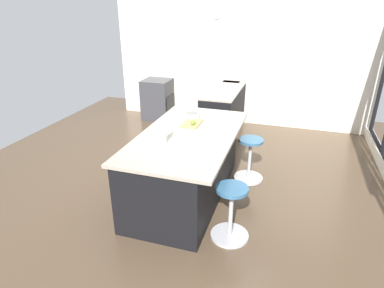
{
  "coord_description": "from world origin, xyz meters",
  "views": [
    {
      "loc": [
        4.05,
        1.19,
        2.51
      ],
      "look_at": [
        0.32,
        0.01,
        0.78
      ],
      "focal_mm": 30.64,
      "sensor_mm": 36.0,
      "label": 1
    }
  ],
  "objects_px": {
    "stool_middle": "(231,214)",
    "fruit_bowl": "(192,115)",
    "oven_range": "(158,99)",
    "cutting_board": "(192,123)",
    "water_bottle": "(164,133)",
    "kitchen_island": "(185,165)",
    "apple_green": "(193,122)",
    "stool_by_window": "(249,160)"
  },
  "relations": [
    {
      "from": "water_bottle",
      "to": "kitchen_island",
      "type": "bearing_deg",
      "value": 158.84
    },
    {
      "from": "stool_middle",
      "to": "fruit_bowl",
      "type": "xyz_separation_m",
      "value": [
        -1.31,
        -0.88,
        0.65
      ]
    },
    {
      "from": "oven_range",
      "to": "water_bottle",
      "type": "relative_size",
      "value": 2.84
    },
    {
      "from": "stool_middle",
      "to": "water_bottle",
      "type": "xyz_separation_m",
      "value": [
        -0.34,
        -0.92,
        0.73
      ]
    },
    {
      "from": "water_bottle",
      "to": "fruit_bowl",
      "type": "height_order",
      "value": "water_bottle"
    },
    {
      "from": "kitchen_island",
      "to": "apple_green",
      "type": "height_order",
      "value": "apple_green"
    },
    {
      "from": "oven_range",
      "to": "apple_green",
      "type": "bearing_deg",
      "value": 32.55
    },
    {
      "from": "oven_range",
      "to": "stool_middle",
      "type": "xyz_separation_m",
      "value": [
        3.59,
        2.42,
        -0.13
      ]
    },
    {
      "from": "cutting_board",
      "to": "apple_green",
      "type": "relative_size",
      "value": 4.94
    },
    {
      "from": "cutting_board",
      "to": "fruit_bowl",
      "type": "distance_m",
      "value": 0.27
    },
    {
      "from": "stool_by_window",
      "to": "fruit_bowl",
      "type": "distance_m",
      "value": 1.1
    },
    {
      "from": "stool_middle",
      "to": "water_bottle",
      "type": "height_order",
      "value": "water_bottle"
    },
    {
      "from": "water_bottle",
      "to": "fruit_bowl",
      "type": "bearing_deg",
      "value": 177.75
    },
    {
      "from": "kitchen_island",
      "to": "oven_range",
      "type": "bearing_deg",
      "value": -150.41
    },
    {
      "from": "stool_middle",
      "to": "water_bottle",
      "type": "relative_size",
      "value": 2.1
    },
    {
      "from": "kitchen_island",
      "to": "apple_green",
      "type": "relative_size",
      "value": 30.44
    },
    {
      "from": "water_bottle",
      "to": "stool_by_window",
      "type": "bearing_deg",
      "value": 139.24
    },
    {
      "from": "stool_middle",
      "to": "cutting_board",
      "type": "distance_m",
      "value": 1.46
    },
    {
      "from": "cutting_board",
      "to": "apple_green",
      "type": "distance_m",
      "value": 0.1
    },
    {
      "from": "oven_range",
      "to": "cutting_board",
      "type": "distance_m",
      "value": 3.05
    },
    {
      "from": "oven_range",
      "to": "water_bottle",
      "type": "distance_m",
      "value": 3.63
    },
    {
      "from": "apple_green",
      "to": "fruit_bowl",
      "type": "height_order",
      "value": "apple_green"
    },
    {
      "from": "water_bottle",
      "to": "stool_middle",
      "type": "bearing_deg",
      "value": 69.67
    },
    {
      "from": "kitchen_island",
      "to": "apple_green",
      "type": "xyz_separation_m",
      "value": [
        -0.28,
        0.02,
        0.51
      ]
    },
    {
      "from": "cutting_board",
      "to": "fruit_bowl",
      "type": "relative_size",
      "value": 1.55
    },
    {
      "from": "stool_by_window",
      "to": "apple_green",
      "type": "xyz_separation_m",
      "value": [
        0.42,
        -0.75,
        0.67
      ]
    },
    {
      "from": "stool_by_window",
      "to": "apple_green",
      "type": "bearing_deg",
      "value": -61.08
    },
    {
      "from": "stool_by_window",
      "to": "cutting_board",
      "type": "xyz_separation_m",
      "value": [
        0.34,
        -0.8,
        0.62
      ]
    },
    {
      "from": "apple_green",
      "to": "stool_by_window",
      "type": "bearing_deg",
      "value": 118.92
    },
    {
      "from": "stool_middle",
      "to": "oven_range",
      "type": "bearing_deg",
      "value": -146.05
    },
    {
      "from": "apple_green",
      "to": "stool_middle",
      "type": "bearing_deg",
      "value": 37.43
    },
    {
      "from": "stool_by_window",
      "to": "apple_green",
      "type": "height_order",
      "value": "apple_green"
    },
    {
      "from": "oven_range",
      "to": "water_bottle",
      "type": "bearing_deg",
      "value": 24.78
    },
    {
      "from": "apple_green",
      "to": "fruit_bowl",
      "type": "bearing_deg",
      "value": -159.37
    },
    {
      "from": "oven_range",
      "to": "water_bottle",
      "type": "height_order",
      "value": "water_bottle"
    },
    {
      "from": "kitchen_island",
      "to": "fruit_bowl",
      "type": "bearing_deg",
      "value": -170.57
    },
    {
      "from": "stool_by_window",
      "to": "apple_green",
      "type": "distance_m",
      "value": 1.09
    },
    {
      "from": "stool_middle",
      "to": "kitchen_island",
      "type": "bearing_deg",
      "value": -132.09
    },
    {
      "from": "stool_by_window",
      "to": "fruit_bowl",
      "type": "bearing_deg",
      "value": -84.26
    },
    {
      "from": "stool_middle",
      "to": "water_bottle",
      "type": "distance_m",
      "value": 1.22
    },
    {
      "from": "stool_middle",
      "to": "fruit_bowl",
      "type": "bearing_deg",
      "value": -146.25
    },
    {
      "from": "apple_green",
      "to": "fruit_bowl",
      "type": "distance_m",
      "value": 0.35
    }
  ]
}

